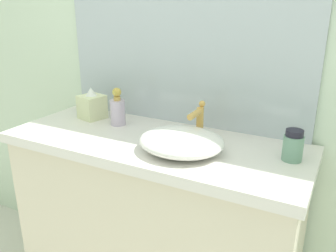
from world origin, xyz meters
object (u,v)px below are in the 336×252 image
tissue_box (92,105)px  lotion_bottle (293,146)px  sink_basin (181,141)px  soap_dispenser (118,110)px

tissue_box → lotion_bottle: bearing=-3.1°
sink_basin → lotion_bottle: size_ratio=2.84×
soap_dispenser → lotion_bottle: bearing=-2.2°
tissue_box → sink_basin: bearing=-16.6°
sink_basin → soap_dispenser: (-0.41, 0.15, 0.03)m
sink_basin → tissue_box: bearing=163.4°
soap_dispenser → lotion_bottle: 0.81m
sink_basin → lotion_bottle: 0.41m
sink_basin → tissue_box: (-0.58, 0.17, 0.02)m
sink_basin → soap_dispenser: soap_dispenser is taller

